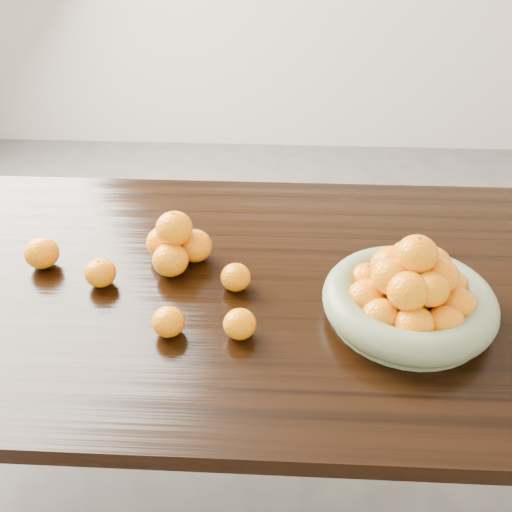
{
  "coord_description": "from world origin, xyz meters",
  "views": [
    {
      "loc": [
        0.08,
        -1.08,
        1.57
      ],
      "look_at": [
        0.03,
        -0.02,
        0.83
      ],
      "focal_mm": 40.0,
      "sensor_mm": 36.0,
      "label": 1
    }
  ],
  "objects_px": {
    "orange_pyramid": "(176,244)",
    "loose_orange_0": "(100,273)",
    "fruit_bowl": "(410,294)",
    "dining_table": "(245,307)"
  },
  "relations": [
    {
      "from": "fruit_bowl",
      "to": "dining_table",
      "type": "bearing_deg",
      "value": 162.12
    },
    {
      "from": "fruit_bowl",
      "to": "loose_orange_0",
      "type": "relative_size",
      "value": 5.09
    },
    {
      "from": "dining_table",
      "to": "loose_orange_0",
      "type": "height_order",
      "value": "loose_orange_0"
    },
    {
      "from": "fruit_bowl",
      "to": "orange_pyramid",
      "type": "bearing_deg",
      "value": 161.91
    },
    {
      "from": "dining_table",
      "to": "loose_orange_0",
      "type": "xyz_separation_m",
      "value": [
        -0.33,
        -0.04,
        0.12
      ]
    },
    {
      "from": "fruit_bowl",
      "to": "orange_pyramid",
      "type": "height_order",
      "value": "fruit_bowl"
    },
    {
      "from": "orange_pyramid",
      "to": "loose_orange_0",
      "type": "relative_size",
      "value": 2.27
    },
    {
      "from": "loose_orange_0",
      "to": "fruit_bowl",
      "type": "bearing_deg",
      "value": -6.35
    },
    {
      "from": "dining_table",
      "to": "fruit_bowl",
      "type": "relative_size",
      "value": 5.4
    },
    {
      "from": "fruit_bowl",
      "to": "loose_orange_0",
      "type": "xyz_separation_m",
      "value": [
        -0.69,
        0.08,
        -0.03
      ]
    }
  ]
}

